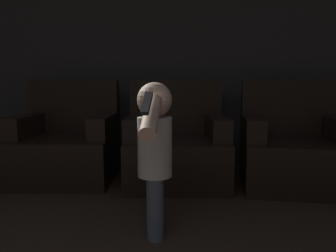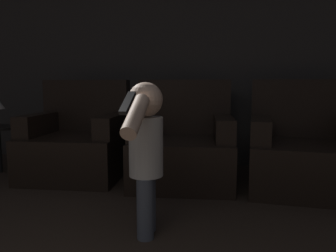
% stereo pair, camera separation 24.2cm
% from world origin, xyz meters
% --- Properties ---
extents(wall_back, '(8.40, 0.05, 2.60)m').
position_xyz_m(wall_back, '(0.00, 4.50, 1.30)').
color(wall_back, '#33302D').
rests_on(wall_back, ground_plane).
extents(armchair_left, '(0.96, 0.90, 0.95)m').
position_xyz_m(armchair_left, '(-0.82, 3.76, 0.32)').
color(armchair_left, black).
rests_on(armchair_left, ground_plane).
extents(armchair_middle, '(0.97, 0.92, 0.95)m').
position_xyz_m(armchair_middle, '(0.22, 3.76, 0.32)').
color(armchair_middle, black).
rests_on(armchair_middle, ground_plane).
extents(armchair_right, '(0.94, 0.89, 0.95)m').
position_xyz_m(armchair_right, '(1.28, 3.76, 0.32)').
color(armchair_right, black).
rests_on(armchair_right, ground_plane).
extents(person_toddler, '(0.20, 0.62, 0.92)m').
position_xyz_m(person_toddler, '(0.18, 2.63, 0.54)').
color(person_toddler, '#474C56').
rests_on(person_toddler, ground_plane).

